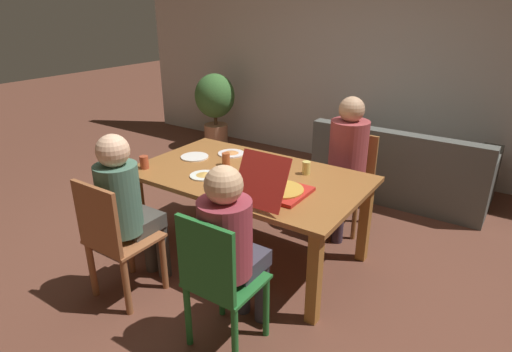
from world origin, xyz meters
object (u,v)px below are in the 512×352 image
at_px(person_2, 126,202).
at_px(drinking_glass_1, 144,162).
at_px(plate_0, 195,157).
at_px(couch, 401,170).
at_px(dining_table, 249,184).
at_px(drinking_glass_0, 306,168).
at_px(chair_0, 349,176).
at_px(chair_2, 114,239).
at_px(plate_2, 231,153).
at_px(person_0, 346,155).
at_px(pizza_box_0, 278,189).
at_px(potted_plant, 215,103).
at_px(plate_1, 204,175).
at_px(chair_1, 218,280).
at_px(person_1, 231,241).
at_px(drinking_glass_2, 226,159).

distance_m(person_2, drinking_glass_1, 0.60).
distance_m(plate_0, couch, 2.35).
height_order(dining_table, drinking_glass_0, drinking_glass_0).
xyz_separation_m(chair_0, person_2, (-0.90, -1.86, 0.23)).
distance_m(chair_2, plate_2, 1.33).
relative_size(person_0, pizza_box_0, 2.35).
relative_size(drinking_glass_1, couch, 0.06).
distance_m(chair_0, drinking_glass_1, 1.88).
distance_m(chair_2, drinking_glass_0, 1.53).
relative_size(chair_2, potted_plant, 0.87).
relative_size(plate_2, potted_plant, 0.22).
bearing_deg(dining_table, chair_0, 65.35).
relative_size(plate_1, drinking_glass_1, 2.09).
distance_m(chair_1, person_1, 0.24).
relative_size(chair_2, couch, 0.51).
xyz_separation_m(chair_0, drinking_glass_0, (-0.08, -0.75, 0.30)).
height_order(dining_table, chair_0, chair_0).
relative_size(plate_1, drinking_glass_2, 2.08).
distance_m(person_1, plate_0, 1.41).
bearing_deg(drinking_glass_2, chair_1, -54.95).
bearing_deg(drinking_glass_2, plate_0, -178.97).
distance_m(chair_2, pizza_box_0, 1.18).
xyz_separation_m(pizza_box_0, plate_0, (-1.02, 0.27, -0.04)).
height_order(chair_1, pizza_box_0, pizza_box_0).
bearing_deg(plate_1, chair_2, -102.82).
xyz_separation_m(person_2, plate_1, (0.17, 0.63, 0.03)).
height_order(plate_0, drinking_glass_2, drinking_glass_2).
distance_m(drinking_glass_0, drinking_glass_2, 0.68).
relative_size(pizza_box_0, potted_plant, 0.50).
distance_m(chair_1, plate_1, 1.07).
xyz_separation_m(plate_0, drinking_glass_1, (-0.17, -0.43, 0.05)).
bearing_deg(pizza_box_0, drinking_glass_1, -172.66).
relative_size(chair_2, plate_0, 3.81).
distance_m(chair_1, drinking_glass_1, 1.41).
bearing_deg(pizza_box_0, chair_2, -137.22).
bearing_deg(drinking_glass_0, plate_0, -168.48).
distance_m(person_0, drinking_glass_1, 1.76).
bearing_deg(person_2, drinking_glass_1, 125.10).
bearing_deg(plate_2, dining_table, -36.64).
relative_size(person_1, drinking_glass_2, 11.22).
height_order(couch, potted_plant, potted_plant).
relative_size(drinking_glass_1, potted_plant, 0.10).
distance_m(person_0, person_1, 1.72).
bearing_deg(plate_0, plate_1, -39.40).
distance_m(plate_2, drinking_glass_2, 0.28).
height_order(chair_1, plate_2, chair_1).
xyz_separation_m(person_1, drinking_glass_0, (-0.08, 1.11, 0.08)).
bearing_deg(potted_plant, dining_table, -45.76).
bearing_deg(person_1, plate_0, 140.01).
bearing_deg(plate_0, person_0, 37.01).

